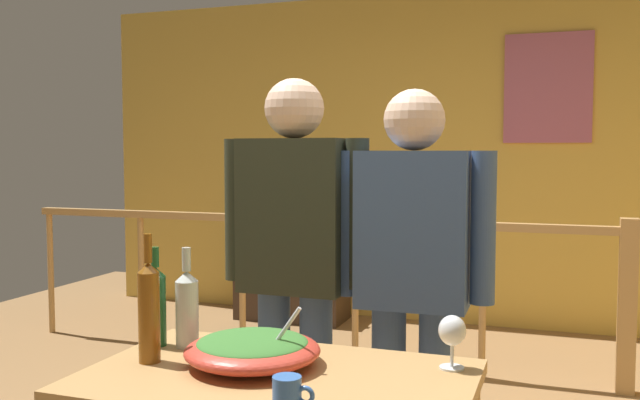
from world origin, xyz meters
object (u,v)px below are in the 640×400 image
framed_picture (548,88)px  wine_glass (452,333)px  wine_bottle_green (156,305)px  wine_bottle_clear (187,307)px  wine_bottle_amber (149,310)px  tv_console (292,290)px  flat_screen_tv (291,232)px  stair_railing (382,265)px  salad_bowl (253,349)px  mug_blue (288,395)px  person_standing_right (413,268)px  person_standing_left (295,252)px

framed_picture → wine_glass: size_ratio=5.26×
wine_bottle_green → wine_bottle_clear: bearing=11.6°
wine_bottle_amber → tv_console: bearing=105.0°
flat_screen_tv → wine_bottle_amber: 3.65m
wine_bottle_amber → wine_bottle_clear: wine_bottle_amber is taller
stair_railing → salad_bowl: bearing=-84.7°
stair_railing → flat_screen_tv: stair_railing is taller
framed_picture → mug_blue: 4.25m
salad_bowl → person_standing_right: bearing=64.0°
wine_glass → wine_bottle_clear: (-0.85, -0.06, 0.02)m
stair_railing → wine_glass: (0.79, -2.29, 0.20)m
wine_glass → mug_blue: wine_glass is taller
salad_bowl → person_standing_left: bearing=101.2°
wine_bottle_green → person_standing_right: 0.94m
flat_screen_tv → wine_bottle_green: size_ratio=1.75×
wine_bottle_amber → person_standing_right: (0.64, 0.76, 0.04)m
wine_bottle_amber → mug_blue: 0.61m
stair_railing → wine_bottle_clear: size_ratio=12.81×
tv_console → person_standing_right: (1.60, -2.79, 0.72)m
tv_console → wine_bottle_green: size_ratio=2.77×
flat_screen_tv → wine_bottle_clear: bearing=-73.7°
salad_bowl → wine_glass: size_ratio=2.56×
framed_picture → stair_railing: size_ratio=0.20×
tv_console → mug_blue: 4.12m
salad_bowl → wine_glass: bearing=16.3°
framed_picture → mug_blue: (-0.49, -4.08, -1.07)m
wine_bottle_clear → mug_blue: (0.52, -0.42, -0.09)m
wine_bottle_amber → person_standing_left: size_ratio=0.23×
wine_bottle_green → wine_bottle_clear: (0.10, 0.02, -0.00)m
person_standing_right → wine_bottle_green: bearing=38.7°
mug_blue → stair_railing: bearing=99.6°
wine_glass → person_standing_left: person_standing_left is taller
mug_blue → salad_bowl: bearing=127.4°
wine_glass → salad_bowl: bearing=-163.7°
wine_bottle_green → wine_bottle_amber: bearing=-63.7°
stair_railing → wine_bottle_clear: wine_bottle_clear is taller
wine_bottle_green → person_standing_left: size_ratio=0.19×
mug_blue → wine_bottle_clear: bearing=141.0°
wine_glass → wine_bottle_green: bearing=-175.3°
flat_screen_tv → wine_bottle_clear: (0.98, -3.34, 0.17)m
flat_screen_tv → person_standing_left: person_standing_left is taller
salad_bowl → wine_bottle_green: (-0.39, 0.09, 0.08)m
stair_railing → wine_bottle_clear: bearing=-91.3°
tv_console → person_standing_left: bearing=-68.1°
flat_screen_tv → stair_railing: bearing=-43.9°
wine_bottle_amber → flat_screen_tv: bearing=105.1°
framed_picture → wine_bottle_amber: 4.09m
person_standing_left → person_standing_right: person_standing_left is taller
wine_glass → wine_bottle_amber: bearing=-164.7°
salad_bowl → wine_bottle_green: wine_bottle_green is taller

